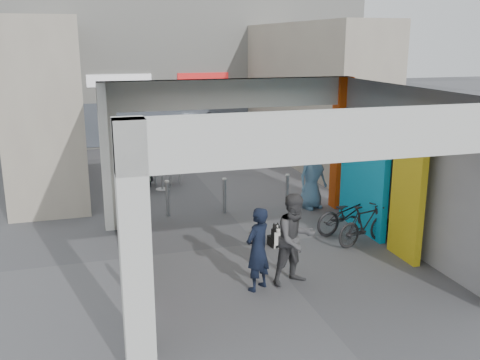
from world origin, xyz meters
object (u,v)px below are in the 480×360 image
object	(u,v)px
man_with_dog	(258,249)
man_back_turned	(295,239)
man_elderly	(312,176)
cafe_set	(157,178)
border_collie	(275,237)
bicycle_front	(348,213)
produce_stand	(135,177)
man_crates	(210,138)
white_van	(203,132)
bicycle_rear	(365,224)

from	to	relation	value
man_with_dog	man_back_turned	distance (m)	0.75
man_elderly	cafe_set	bearing A→B (deg)	121.37
border_collie	man_elderly	bearing A→B (deg)	45.67
man_with_dog	bicycle_front	world-z (taller)	man_with_dog
produce_stand	man_elderly	xyz separation A→B (m)	(4.36, -3.59, 0.60)
produce_stand	man_crates	bearing A→B (deg)	30.69
man_crates	white_van	xyz separation A→B (m)	(0.32, 2.74, -0.26)
border_collie	produce_stand	bearing A→B (deg)	106.81
border_collie	man_back_turned	distance (m)	1.91
man_elderly	man_crates	bearing A→B (deg)	85.08
bicycle_front	bicycle_rear	size ratio (longest dim) A/B	1.16
man_elderly	border_collie	bearing A→B (deg)	-146.50
man_crates	bicycle_rear	bearing A→B (deg)	76.18
man_with_dog	man_crates	bearing A→B (deg)	-131.97
bicycle_rear	bicycle_front	bearing A→B (deg)	-15.22
bicycle_rear	man_back_turned	bearing A→B (deg)	106.37
man_elderly	bicycle_rear	size ratio (longest dim) A/B	1.14
man_elderly	man_crates	world-z (taller)	man_crates
man_with_dog	man_crates	world-z (taller)	man_crates
produce_stand	border_collie	world-z (taller)	produce_stand
cafe_set	white_van	distance (m)	6.17
produce_stand	man_back_turned	xyz separation A→B (m)	(2.18, -7.75, 0.59)
produce_stand	white_van	size ratio (longest dim) A/B	0.26
border_collie	white_van	size ratio (longest dim) A/B	0.14
produce_stand	border_collie	size ratio (longest dim) A/B	1.84
bicycle_front	white_van	xyz separation A→B (m)	(-1.10, 10.77, 0.22)
man_with_dog	bicycle_rear	world-z (taller)	man_with_dog
cafe_set	man_elderly	distance (m)	4.96
man_with_dog	man_back_turned	size ratio (longest dim) A/B	0.90
bicycle_front	cafe_set	bearing A→B (deg)	25.03
man_elderly	man_with_dog	bearing A→B (deg)	-142.47
man_crates	border_collie	bearing A→B (deg)	63.30
produce_stand	white_van	distance (m)	6.17
man_crates	bicycle_rear	distance (m)	8.95
man_elderly	bicycle_front	bearing A→B (deg)	-106.10
man_elderly	man_back_turned	bearing A→B (deg)	-135.36
produce_stand	cafe_set	bearing A→B (deg)	-37.95
white_van	man_with_dog	bearing A→B (deg)	-167.71
produce_stand	man_elderly	size ratio (longest dim) A/B	0.61
produce_stand	bicycle_rear	xyz separation A→B (m)	(4.42, -6.37, 0.18)
produce_stand	man_elderly	bearing A→B (deg)	-47.98
border_collie	cafe_set	bearing A→B (deg)	102.35
border_collie	bicycle_front	world-z (taller)	bicycle_front
man_crates	bicycle_front	distance (m)	8.17
man_back_turned	white_van	distance (m)	12.98
border_collie	man_with_dog	xyz separation A→B (m)	(-1.02, -1.84, 0.55)
border_collie	white_van	bearing A→B (deg)	80.06
produce_stand	white_van	bearing A→B (deg)	48.86
produce_stand	bicycle_rear	bearing A→B (deg)	-63.81
man_with_dog	white_van	size ratio (longest dim) A/B	0.39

